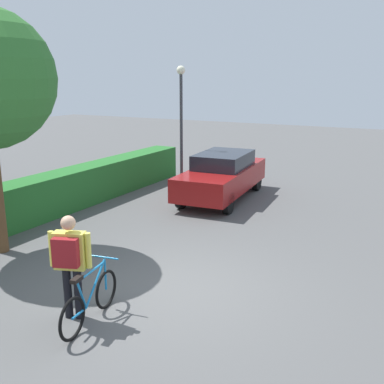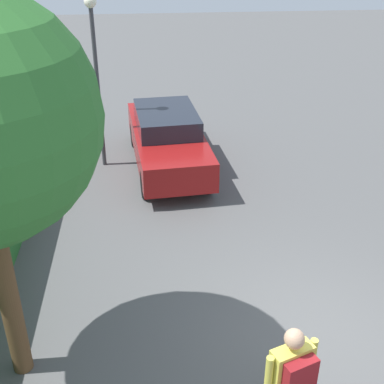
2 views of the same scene
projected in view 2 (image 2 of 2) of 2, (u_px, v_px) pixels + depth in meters
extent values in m
plane|color=#515151|center=(314.00, 337.00, 7.77)|extent=(60.00, 60.00, 0.00)
cube|color=maroon|center=(168.00, 142.00, 12.80)|extent=(4.56, 2.02, 0.69)
cube|color=#1E232D|center=(166.00, 119.00, 12.63)|extent=(2.26, 1.63, 0.46)
cylinder|color=black|center=(134.00, 135.00, 14.15)|extent=(0.64, 0.23, 0.63)
cylinder|color=black|center=(186.00, 131.00, 14.38)|extent=(0.64, 0.23, 0.63)
cylinder|color=black|center=(145.00, 184.00, 11.54)|extent=(0.64, 0.23, 0.63)
cylinder|color=black|center=(208.00, 179.00, 11.78)|extent=(0.64, 0.23, 0.63)
torus|color=black|center=(294.00, 382.00, 6.62)|extent=(0.66, 0.16, 0.66)
cylinder|color=#1972B2|center=(314.00, 381.00, 6.01)|extent=(0.77, 0.17, 0.04)
cylinder|color=#1972B2|center=(296.00, 367.00, 6.49)|extent=(0.04, 0.04, 0.54)
cylinder|color=#1972B2|center=(298.00, 350.00, 6.35)|extent=(0.11, 0.50, 0.03)
cube|color=#D8CC4C|center=(291.00, 368.00, 5.77)|extent=(0.36, 0.53, 0.60)
sphere|color=tan|center=(294.00, 339.00, 5.56)|extent=(0.23, 0.23, 0.23)
cylinder|color=#D8CC4C|center=(269.00, 376.00, 5.65)|extent=(0.09, 0.09, 0.57)
cylinder|color=#D8CC4C|center=(312.00, 358.00, 5.88)|extent=(0.09, 0.09, 0.57)
cube|color=maroon|center=(299.00, 376.00, 5.63)|extent=(0.29, 0.43, 0.46)
cylinder|color=#38383D|center=(98.00, 92.00, 12.28)|extent=(0.10, 0.10, 3.88)
sphere|color=#F2EDCC|center=(90.00, 2.00, 11.30)|extent=(0.28, 0.28, 0.28)
cylinder|color=brown|center=(6.00, 288.00, 6.58)|extent=(0.27, 0.27, 2.88)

